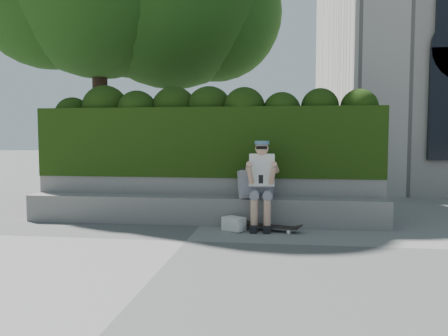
# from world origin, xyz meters

# --- Properties ---
(ground) EXTENTS (80.00, 80.00, 0.00)m
(ground) POSITION_xyz_m (0.00, 0.00, 0.00)
(ground) COLOR slate
(ground) RESTS_ON ground
(bench_ledge) EXTENTS (6.00, 0.45, 0.45)m
(bench_ledge) POSITION_xyz_m (0.00, 1.25, 0.23)
(bench_ledge) COLOR gray
(bench_ledge) RESTS_ON ground
(planter_wall) EXTENTS (6.00, 0.50, 0.75)m
(planter_wall) POSITION_xyz_m (0.00, 1.73, 0.38)
(planter_wall) COLOR gray
(planter_wall) RESTS_ON ground
(hedge) EXTENTS (6.00, 1.00, 1.20)m
(hedge) POSITION_xyz_m (0.00, 1.95, 1.35)
(hedge) COLOR black
(hedge) RESTS_ON planter_wall
(person) EXTENTS (0.40, 0.76, 1.38)m
(person) POSITION_xyz_m (0.99, 1.07, 0.75)
(person) COLOR gray
(person) RESTS_ON ground
(skateboard) EXTENTS (0.82, 0.41, 0.08)m
(skateboard) POSITION_xyz_m (1.17, 0.81, 0.07)
(skateboard) COLOR black
(skateboard) RESTS_ON ground
(backpack_plaid) EXTENTS (0.35, 0.27, 0.45)m
(backpack_plaid) POSITION_xyz_m (0.78, 1.15, 0.68)
(backpack_plaid) COLOR #9E9EA2
(backpack_plaid) RESTS_ON bench_ledge
(backpack_ground) EXTENTS (0.39, 0.36, 0.21)m
(backpack_ground) POSITION_xyz_m (0.58, 0.79, 0.10)
(backpack_ground) COLOR beige
(backpack_ground) RESTS_ON ground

